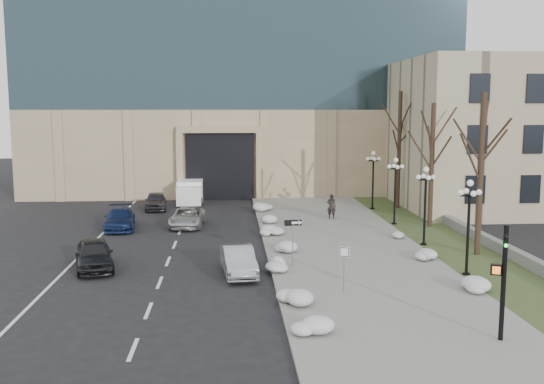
{
  "coord_description": "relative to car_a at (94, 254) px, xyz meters",
  "views": [
    {
      "loc": [
        -3.17,
        -21.92,
        8.13
      ],
      "look_at": [
        -0.8,
        11.48,
        3.5
      ],
      "focal_mm": 40.0,
      "sensor_mm": 36.0,
      "label": 1
    }
  ],
  "objects": [
    {
      "name": "snow_clump_i",
      "position": [
        17.49,
        0.25,
        -0.46
      ],
      "size": [
        1.1,
        1.6,
        0.36
      ],
      "primitive_type": "ellipsoid",
      "color": "silver",
      "rests_on": "sidewalk"
    },
    {
      "name": "car_c",
      "position": [
        -0.53,
        10.49,
        -0.07
      ],
      "size": [
        2.53,
        5.0,
        1.39
      ],
      "primitive_type": "imported",
      "rotation": [
        0.0,
        0.0,
        0.12
      ],
      "color": "navy",
      "rests_on": "ground"
    },
    {
      "name": "sidewalk",
      "position": [
        13.6,
        5.27,
        -0.7
      ],
      "size": [
        9.0,
        40.0,
        0.12
      ],
      "primitive_type": "cube",
      "color": "gray",
      "rests_on": "ground"
    },
    {
      "name": "snow_clump_e",
      "position": [
        9.57,
        7.21,
        -0.46
      ],
      "size": [
        1.1,
        1.6,
        0.36
      ],
      "primitive_type": "ellipsoid",
      "color": "silver",
      "rests_on": "sidewalk"
    },
    {
      "name": "snow_clump_g",
      "position": [
        9.51,
        16.32,
        -0.46
      ],
      "size": [
        1.1,
        1.6,
        0.36
      ],
      "primitive_type": "ellipsoid",
      "color": "silver",
      "rests_on": "sidewalk"
    },
    {
      "name": "curb",
      "position": [
        9.1,
        5.27,
        -0.69
      ],
      "size": [
        0.3,
        40.0,
        0.14
      ],
      "primitive_type": "cube",
      "color": "gray",
      "rests_on": "ground"
    },
    {
      "name": "grass_strip",
      "position": [
        20.1,
        5.27,
        -0.71
      ],
      "size": [
        4.0,
        40.0,
        0.1
      ],
      "primitive_type": "cube",
      "color": "#364723",
      "rests_on": "ground"
    },
    {
      "name": "lamppost_a",
      "position": [
        18.4,
        -2.73,
        2.31
      ],
      "size": [
        1.18,
        1.18,
        4.76
      ],
      "color": "black",
      "rests_on": "ground"
    },
    {
      "name": "office_tower",
      "position": [
        8.09,
        34.85,
        17.73
      ],
      "size": [
        40.0,
        24.7,
        36.0
      ],
      "color": "tan",
      "rests_on": "ground"
    },
    {
      "name": "car_d",
      "position": [
        3.98,
        10.98,
        -0.11
      ],
      "size": [
        2.46,
        4.8,
        1.3
      ],
      "primitive_type": "imported",
      "rotation": [
        0.0,
        0.0,
        -0.07
      ],
      "color": "#B7B7B7",
      "rests_on": "ground"
    },
    {
      "name": "classical_building",
      "position": [
        32.1,
        19.25,
        5.24
      ],
      "size": [
        22.0,
        18.12,
        12.0
      ],
      "color": "tan",
      "rests_on": "ground"
    },
    {
      "name": "snow_clump_f",
      "position": [
        9.59,
        11.39,
        -0.46
      ],
      "size": [
        1.1,
        1.6,
        0.36
      ],
      "primitive_type": "ellipsoid",
      "color": "silver",
      "rests_on": "sidewalk"
    },
    {
      "name": "lamppost_c",
      "position": [
        18.4,
        10.27,
        2.31
      ],
      "size": [
        1.18,
        1.18,
        4.76
      ],
      "color": "black",
      "rests_on": "ground"
    },
    {
      "name": "snow_clump_j",
      "position": [
        17.57,
        5.89,
        -0.46
      ],
      "size": [
        1.1,
        1.6,
        0.36
      ],
      "primitive_type": "ellipsoid",
      "color": "silver",
      "rests_on": "sidewalk"
    },
    {
      "name": "tree_mid",
      "position": [
        20.6,
        9.27,
        4.74
      ],
      "size": [
        3.2,
        3.2,
        8.5
      ],
      "color": "black",
      "rests_on": "ground"
    },
    {
      "name": "one_way_sign",
      "position": [
        10.29,
        -0.52,
        1.31
      ],
      "size": [
        0.94,
        0.27,
        2.51
      ],
      "rotation": [
        0.0,
        0.0,
        0.12
      ],
      "color": "slate",
      "rests_on": "ground"
    },
    {
      "name": "tree_far",
      "position": [
        20.6,
        17.27,
        5.39
      ],
      "size": [
        3.2,
        3.2,
        9.5
      ],
      "color": "black",
      "rests_on": "ground"
    },
    {
      "name": "box_truck",
      "position": [
        3.5,
        22.26,
        0.18
      ],
      "size": [
        2.25,
        6.16,
        1.95
      ],
      "rotation": [
        0.0,
        0.0,
        0.01
      ],
      "color": "white",
      "rests_on": "ground"
    },
    {
      "name": "snow_clump_h",
      "position": [
        17.49,
        -5.5,
        -0.46
      ],
      "size": [
        1.1,
        1.6,
        0.36
      ],
      "primitive_type": "ellipsoid",
      "color": "silver",
      "rests_on": "sidewalk"
    },
    {
      "name": "traffic_signal",
      "position": [
        16.28,
        -11.04,
        1.33
      ],
      "size": [
        0.72,
        0.94,
        4.2
      ],
      "rotation": [
        0.0,
        0.0,
        -0.34
      ],
      "color": "black",
      "rests_on": "ground"
    },
    {
      "name": "lamppost_d",
      "position": [
        18.4,
        16.77,
        2.31
      ],
      "size": [
        1.18,
        1.18,
        4.76
      ],
      "color": "black",
      "rests_on": "ground"
    },
    {
      "name": "tree_near",
      "position": [
        20.6,
        1.27,
        5.07
      ],
      "size": [
        3.2,
        3.2,
        9.0
      ],
      "color": "black",
      "rests_on": "ground"
    },
    {
      "name": "car_a",
      "position": [
        0.0,
        0.0,
        0.0
      ],
      "size": [
        2.87,
        4.78,
        1.52
      ],
      "primitive_type": "imported",
      "rotation": [
        0.0,
        0.0,
        0.26
      ],
      "color": "black",
      "rests_on": "ground"
    },
    {
      "name": "lamppost_b",
      "position": [
        18.4,
        3.77,
        2.31
      ],
      "size": [
        1.18,
        1.18,
        4.76
      ],
      "color": "black",
      "rests_on": "ground"
    },
    {
      "name": "ground",
      "position": [
        10.1,
        -8.73,
        -0.76
      ],
      "size": [
        160.0,
        160.0,
        0.0
      ],
      "primitive_type": "plane",
      "color": "black",
      "rests_on": "ground"
    },
    {
      "name": "stone_wall",
      "position": [
        22.1,
        7.27,
        -0.41
      ],
      "size": [
        0.5,
        30.0,
        0.7
      ],
      "primitive_type": "cube",
      "color": "slate",
      "rests_on": "ground"
    },
    {
      "name": "pedestrian",
      "position": [
        14.34,
        12.53,
        0.27
      ],
      "size": [
        0.78,
        0.65,
        1.83
      ],
      "primitive_type": "imported",
      "rotation": [
        0.0,
        0.0,
        2.77
      ],
      "color": "black",
      "rests_on": "sidewalk"
    },
    {
      "name": "snow_clump_a",
      "position": [
        9.64,
        -10.41,
        -0.46
      ],
      "size": [
        1.1,
        1.6,
        0.36
      ],
      "primitive_type": "ellipsoid",
      "color": "silver",
      "rests_on": "sidewalk"
    },
    {
      "name": "car_e",
      "position": [
        0.95,
        18.33,
        -0.06
      ],
      "size": [
        2.04,
        4.25,
        1.4
      ],
      "primitive_type": "imported",
      "rotation": [
        0.0,
        0.0,
        0.09
      ],
      "color": "#323238",
      "rests_on": "ground"
    },
    {
      "name": "car_b",
      "position": [
        7.33,
        -1.59,
        -0.06
      ],
      "size": [
        1.92,
        4.38,
        1.4
      ],
      "primitive_type": "imported",
      "rotation": [
        0.0,
        0.0,
        0.11
      ],
      "color": "#9FA1A6",
      "rests_on": "ground"
    },
    {
      "name": "keep_sign",
      "position": [
        11.88,
        -5.24,
        0.84
      ],
      "size": [
        0.46,
        0.16,
        2.18
      ],
      "rotation": [
        0.0,
        0.0,
        -0.27
      ],
      "color": "slate",
      "rests_on": "ground"
    },
    {
      "name": "snow_clump_c",
      "position": [
        9.43,
        -1.25,
        -0.46
      ],
      "size": [
        1.1,
        1.6,
        0.36
      ],
      "primitive_type": "ellipsoid",
      "color": "silver",
      "rests_on": "sidewalk"
    },
    {
      "name": "snow_clump_d",
      "position": [
        9.77,
        2.58,
        -0.46
      ],
      "size": [
        1.1,
        1.6,
        0.36
      ],
      "primitive_type": "ellipsoid",
      "color": "silver",
      "rests_on": "sidewalk"
    },
    {
      "name": "snow_clump_b",
      "position": [
        9.47,
        -6.36,
        -0.46
      ],
      "size": [
        1.1,
        1.6,
        0.36
      ],
      "primitive_type": "ellipsoid",
      "color": "silver",
      "rests_on": "sidewalk"
    }
  ]
}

